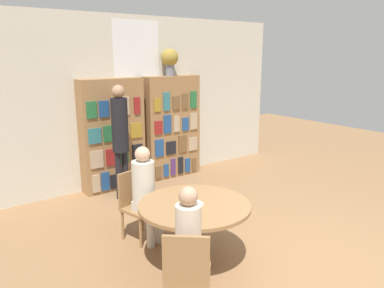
% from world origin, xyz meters
% --- Properties ---
extents(ground_plane, '(16.00, 16.00, 0.00)m').
position_xyz_m(ground_plane, '(0.00, 0.00, 0.00)').
color(ground_plane, olive).
extents(wall_back, '(6.40, 0.07, 3.00)m').
position_xyz_m(wall_back, '(0.00, 4.00, 1.51)').
color(wall_back, beige).
rests_on(wall_back, ground_plane).
extents(bookshelf_left, '(1.11, 0.34, 1.94)m').
position_xyz_m(bookshelf_left, '(-0.61, 3.80, 0.96)').
color(bookshelf_left, olive).
rests_on(bookshelf_left, ground_plane).
extents(bookshelf_right, '(1.11, 0.34, 1.94)m').
position_xyz_m(bookshelf_right, '(0.61, 3.80, 0.97)').
color(bookshelf_right, olive).
rests_on(bookshelf_right, ground_plane).
extents(flower_vase, '(0.32, 0.32, 0.49)m').
position_xyz_m(flower_vase, '(0.59, 3.81, 2.24)').
color(flower_vase, slate).
rests_on(flower_vase, bookshelf_right).
extents(reading_table, '(1.26, 1.26, 0.72)m').
position_xyz_m(reading_table, '(-0.94, 0.99, 0.61)').
color(reading_table, olive).
rests_on(reading_table, ground_plane).
extents(chair_near_camera, '(0.56, 0.56, 0.88)m').
position_xyz_m(chair_near_camera, '(-1.57, 0.26, 0.49)').
color(chair_near_camera, olive).
rests_on(chair_near_camera, ground_plane).
extents(chair_left_side, '(0.48, 0.48, 0.88)m').
position_xyz_m(chair_left_side, '(-1.17, 1.93, 0.49)').
color(chair_left_side, olive).
rests_on(chair_left_side, ground_plane).
extents(seated_reader_left, '(0.35, 0.41, 1.24)m').
position_xyz_m(seated_reader_left, '(-1.12, 1.76, 0.71)').
color(seated_reader_left, beige).
rests_on(seated_reader_left, ground_plane).
extents(seated_reader_right, '(0.39, 0.40, 1.22)m').
position_xyz_m(seated_reader_right, '(-1.45, 0.40, 0.68)').
color(seated_reader_right, beige).
rests_on(seated_reader_right, ground_plane).
extents(librarian_standing, '(0.26, 0.53, 1.87)m').
position_xyz_m(librarian_standing, '(-0.71, 3.30, 1.13)').
color(librarian_standing, black).
rests_on(librarian_standing, ground_plane).
extents(open_book_on_table, '(0.24, 0.18, 0.03)m').
position_xyz_m(open_book_on_table, '(-1.00, 0.99, 0.74)').
color(open_book_on_table, silver).
rests_on(open_book_on_table, reading_table).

